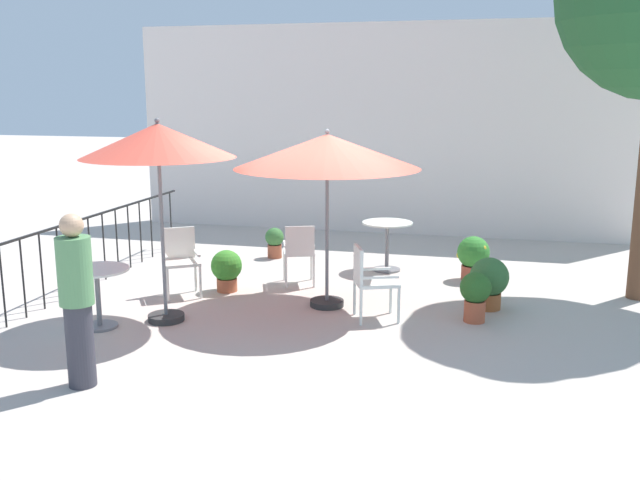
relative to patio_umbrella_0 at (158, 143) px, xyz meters
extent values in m
plane|color=#BCAFA4|center=(1.65, 0.99, -2.16)|extent=(60.00, 60.00, 0.00)
cube|color=silver|center=(1.65, 6.14, -0.15)|extent=(9.81, 0.30, 4.01)
cube|color=black|center=(-1.73, 0.99, -1.16)|extent=(0.03, 5.94, 0.03)
cylinder|color=black|center=(-1.73, -0.69, -1.66)|extent=(0.02, 0.02, 1.00)
cylinder|color=black|center=(-1.73, -0.31, -1.66)|extent=(0.02, 0.02, 1.00)
cylinder|color=black|center=(-1.73, 0.06, -1.66)|extent=(0.02, 0.02, 1.00)
cylinder|color=black|center=(-1.73, 0.43, -1.66)|extent=(0.02, 0.02, 1.00)
cylinder|color=black|center=(-1.73, 0.80, -1.66)|extent=(0.02, 0.02, 1.00)
cylinder|color=black|center=(-1.73, 1.17, -1.66)|extent=(0.02, 0.02, 1.00)
cylinder|color=black|center=(-1.73, 1.54, -1.66)|extent=(0.02, 0.02, 1.00)
cylinder|color=black|center=(-1.73, 1.91, -1.66)|extent=(0.02, 0.02, 1.00)
cylinder|color=black|center=(-1.73, 2.29, -1.66)|extent=(0.02, 0.02, 1.00)
cylinder|color=black|center=(-1.73, 2.66, -1.66)|extent=(0.02, 0.02, 1.00)
cylinder|color=black|center=(-1.73, 3.03, -1.66)|extent=(0.02, 0.02, 1.00)
cylinder|color=black|center=(-1.73, 3.40, -1.66)|extent=(0.02, 0.02, 1.00)
cylinder|color=black|center=(-1.73, 3.77, -1.66)|extent=(0.02, 0.02, 1.00)
cylinder|color=#2D2D2D|center=(0.00, 0.00, -2.12)|extent=(0.44, 0.44, 0.08)
cylinder|color=slate|center=(0.00, 0.00, -0.96)|extent=(0.04, 0.04, 2.38)
cone|color=#E4503D|center=(0.00, 0.00, 0.03)|extent=(1.81, 1.81, 0.40)
sphere|color=slate|center=(0.00, 0.00, 0.26)|extent=(0.06, 0.06, 0.06)
cylinder|color=#2D2D2D|center=(1.76, 1.06, -2.12)|extent=(0.44, 0.44, 0.08)
cylinder|color=slate|center=(1.76, 1.06, -1.04)|extent=(0.04, 0.04, 2.22)
cone|color=#D74F3D|center=(1.76, 1.06, -0.14)|extent=(2.35, 2.35, 0.43)
sphere|color=slate|center=(1.76, 1.06, 0.10)|extent=(0.06, 0.06, 0.06)
cylinder|color=white|center=(-0.65, -0.42, -1.45)|extent=(0.75, 0.75, 0.02)
cylinder|color=slate|center=(-0.65, -0.42, -1.81)|extent=(0.06, 0.06, 0.69)
cylinder|color=slate|center=(-0.65, -0.42, -2.14)|extent=(0.41, 0.41, 0.03)
cylinder|color=silver|center=(2.24, 3.08, -1.40)|extent=(0.78, 0.78, 0.02)
cylinder|color=slate|center=(2.24, 3.08, -1.78)|extent=(0.06, 0.06, 0.74)
cylinder|color=slate|center=(2.24, 3.08, -2.14)|extent=(0.43, 0.43, 0.03)
cube|color=white|center=(1.12, 2.01, -1.68)|extent=(0.56, 0.57, 0.04)
cube|color=white|center=(1.19, 1.81, -1.46)|extent=(0.40, 0.18, 0.40)
cube|color=white|center=(1.31, 2.07, -1.56)|extent=(0.18, 0.40, 0.03)
cube|color=white|center=(0.94, 1.94, -1.56)|extent=(0.18, 0.40, 0.03)
cylinder|color=white|center=(1.24, 2.27, -1.93)|extent=(0.04, 0.04, 0.45)
cylinder|color=white|center=(0.86, 2.14, -1.93)|extent=(0.04, 0.04, 0.45)
cylinder|color=white|center=(1.38, 1.88, -1.93)|extent=(0.04, 0.04, 0.45)
cylinder|color=white|center=(1.01, 1.74, -1.93)|extent=(0.04, 0.04, 0.45)
cube|color=silver|center=(-0.25, 1.01, -1.69)|extent=(0.63, 0.61, 0.04)
cube|color=silver|center=(-0.36, 1.17, -1.45)|extent=(0.39, 0.28, 0.43)
cube|color=silver|center=(-0.43, 0.89, -1.57)|extent=(0.24, 0.34, 0.03)
cube|color=silver|center=(-0.07, 1.13, -1.57)|extent=(0.24, 0.34, 0.03)
cylinder|color=silver|center=(-0.33, 0.73, -1.93)|extent=(0.04, 0.04, 0.45)
cylinder|color=silver|center=(0.04, 0.97, -1.93)|extent=(0.04, 0.04, 0.45)
cylinder|color=silver|center=(-0.54, 1.05, -1.93)|extent=(0.04, 0.04, 0.45)
cylinder|color=silver|center=(-0.18, 1.29, -1.93)|extent=(0.04, 0.04, 0.45)
cube|color=white|center=(2.47, 0.68, -1.69)|extent=(0.63, 0.60, 0.04)
cube|color=white|center=(2.26, 0.60, -1.45)|extent=(0.20, 0.41, 0.43)
cube|color=white|center=(2.55, 0.49, -1.57)|extent=(0.43, 0.20, 0.03)
cube|color=white|center=(2.40, 0.87, -1.57)|extent=(0.43, 0.20, 0.03)
cylinder|color=white|center=(2.76, 0.57, -1.93)|extent=(0.04, 0.04, 0.44)
cylinder|color=white|center=(2.61, 0.96, -1.93)|extent=(0.04, 0.04, 0.44)
cylinder|color=white|center=(2.34, 0.40, -1.93)|extent=(0.04, 0.04, 0.44)
cylinder|color=white|center=(2.18, 0.79, -1.93)|extent=(0.04, 0.04, 0.44)
cylinder|color=#A34A35|center=(3.56, 2.82, -2.04)|extent=(0.33, 0.33, 0.22)
cylinder|color=#382819|center=(3.56, 2.82, -1.94)|extent=(0.29, 0.29, 0.02)
sphere|color=#2F7A2A|center=(3.56, 2.82, -1.73)|extent=(0.47, 0.47, 0.47)
sphere|color=gold|center=(3.56, 3.00, -1.64)|extent=(0.09, 0.09, 0.09)
sphere|color=gold|center=(3.70, 2.94, -1.75)|extent=(0.11, 0.11, 0.11)
sphere|color=gold|center=(3.70, 2.72, -1.64)|extent=(0.09, 0.09, 0.09)
sphere|color=gold|center=(3.37, 2.86, -1.80)|extent=(0.11, 0.11, 0.11)
cylinder|color=#B75637|center=(3.65, 0.87, -2.02)|extent=(0.26, 0.26, 0.27)
cylinder|color=#382819|center=(3.65, 0.87, -1.90)|extent=(0.23, 0.23, 0.02)
sphere|color=#295D23|center=(3.65, 0.87, -1.73)|extent=(0.38, 0.38, 0.38)
cylinder|color=#AE5839|center=(0.25, 1.40, -2.06)|extent=(0.28, 0.28, 0.18)
cylinder|color=#382819|center=(0.25, 1.40, -1.98)|extent=(0.25, 0.25, 0.02)
sphere|color=#368728|center=(0.25, 1.40, -1.79)|extent=(0.43, 0.43, 0.43)
sphere|color=#E03467|center=(0.10, 1.45, -1.84)|extent=(0.12, 0.12, 0.12)
sphere|color=#E03467|center=(0.36, 1.44, -1.80)|extent=(0.09, 0.09, 0.09)
sphere|color=#E03467|center=(0.19, 1.28, -1.84)|extent=(0.08, 0.08, 0.08)
cylinder|color=#994D34|center=(0.29, 3.48, -2.04)|extent=(0.24, 0.24, 0.22)
cylinder|color=#382819|center=(0.29, 3.48, -1.94)|extent=(0.21, 0.21, 0.02)
sphere|color=#336630|center=(0.29, 3.48, -1.80)|extent=(0.31, 0.31, 0.31)
cylinder|color=#9B562C|center=(3.80, 1.44, -2.05)|extent=(0.32, 0.32, 0.21)
cylinder|color=#382819|center=(3.80, 1.44, -1.95)|extent=(0.28, 0.28, 0.02)
sphere|color=#336532|center=(3.80, 1.44, -1.73)|extent=(0.50, 0.50, 0.50)
cylinder|color=#33333D|center=(0.09, -1.96, -1.75)|extent=(0.26, 0.26, 0.81)
cylinder|color=#568E58|center=(0.09, -1.96, -1.03)|extent=(0.40, 0.40, 0.64)
sphere|color=tan|center=(0.09, -1.96, -0.60)|extent=(0.22, 0.22, 0.22)
camera|label=1|loc=(3.80, -7.52, 0.60)|focal=39.60mm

